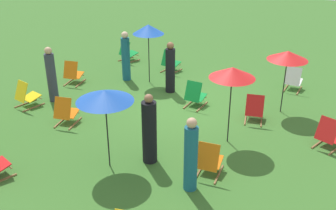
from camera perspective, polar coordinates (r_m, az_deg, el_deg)
name	(u,v)px	position (r m, az deg, el deg)	size (l,w,h in m)	color
ground_plane	(188,105)	(12.17, 2.88, -0.05)	(40.00, 40.00, 0.00)	#386B28
deckchair_0	(170,62)	(14.75, 0.35, 6.15)	(0.55, 0.80, 0.83)	olive
deckchair_1	(66,112)	(11.26, -14.39, -0.98)	(0.66, 0.86, 0.83)	olive
deckchair_2	(293,80)	(13.71, 17.47, 3.44)	(0.51, 0.78, 0.83)	olive
deckchair_3	(26,95)	(12.65, -19.56, 1.30)	(0.59, 0.82, 0.83)	olive
deckchair_4	(128,52)	(15.96, -5.79, 7.53)	(0.68, 0.87, 0.83)	olive
deckchair_5	(209,160)	(8.87, 5.91, -7.88)	(0.60, 0.83, 0.83)	olive
deckchair_6	(73,74)	(14.00, -13.40, 4.39)	(0.66, 0.86, 0.83)	olive
deckchair_8	(195,95)	(11.96, 3.88, 1.39)	(0.50, 0.77, 0.83)	olive
deckchair_10	(254,109)	(11.32, 12.24, -0.60)	(0.68, 0.87, 0.83)	olive
deckchair_11	(329,134)	(10.57, 21.97, -3.92)	(0.66, 0.86, 0.83)	olive
umbrella_0	(105,96)	(8.57, -9.02, 1.30)	(1.25, 1.25, 1.89)	black
umbrella_2	(148,29)	(13.33, -2.83, 10.74)	(1.04, 1.04, 2.02)	black
umbrella_3	(288,56)	(11.61, 16.73, 6.77)	(1.13, 1.13, 1.86)	black
umbrella_4	(232,73)	(9.57, 9.16, 4.57)	(1.11, 1.11, 2.01)	black
person_0	(170,69)	(12.84, 0.33, 5.20)	(0.42, 0.42, 1.67)	black
person_1	(191,156)	(8.19, 3.27, -7.31)	(0.31, 0.31, 1.67)	#195972
person_2	(51,76)	(12.67, -16.32, 4.04)	(0.34, 0.34, 1.73)	#333847
person_3	(126,57)	(13.92, -6.05, 6.82)	(0.40, 0.40, 1.72)	#195972
person_4	(149,131)	(9.09, -2.68, -3.73)	(0.40, 0.40, 1.71)	black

